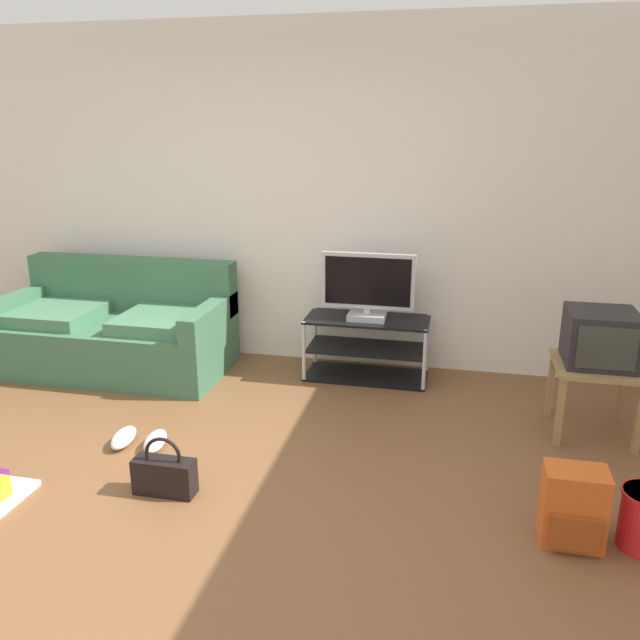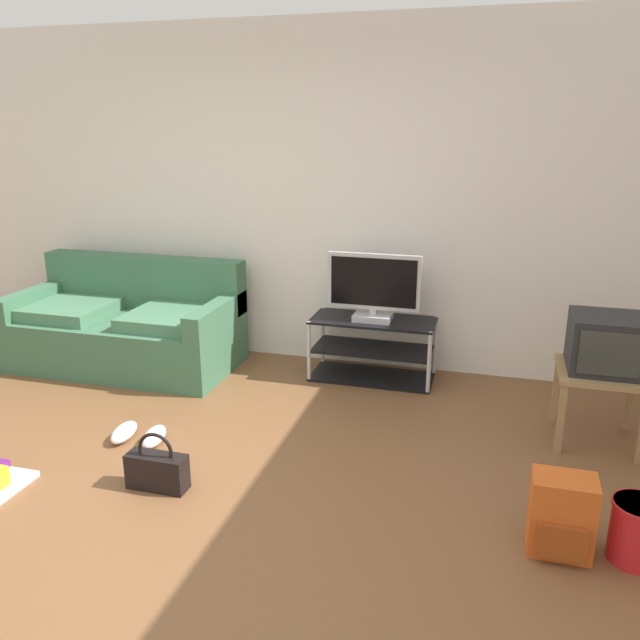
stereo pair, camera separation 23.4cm
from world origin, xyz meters
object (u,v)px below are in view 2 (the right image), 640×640
Objects in this scene: side_table at (600,382)px; cleaning_bucket at (637,530)px; flat_tv at (374,288)px; tv_stand at (373,349)px; couch at (128,327)px; crt_tv at (605,343)px; sneakers_pair at (139,434)px; handbag at (157,470)px; backpack at (561,516)px.

side_table is 1.75× the size of cleaning_bucket.
tv_stand is at bearing 90.00° from flat_tv.
cleaning_bucket is at bearing -87.95° from side_table.
couch reaches higher than crt_tv.
tv_stand is at bearing 6.43° from couch.
couch is 3.96m from cleaning_bucket.
side_table is 1.38× the size of sneakers_pair.
side_table is at bearing -22.40° from tv_stand.
flat_tv is 1.71m from side_table.
couch is at bearing 173.64° from crt_tv.
flat_tv is at bearing 158.83° from crt_tv.
handbag is at bearing -54.34° from couch.
flat_tv is 1.38× the size of side_table.
tv_stand is 3.23× the size of cleaning_bucket.
cleaning_bucket is at bearing -23.98° from couch.
side_table is 1.34× the size of backpack.
crt_tv is (1.55, -0.62, 0.41)m from tv_stand.
crt_tv is 1.31m from cleaning_bucket.
backpack is (1.27, -1.84, -0.55)m from flat_tv.
side_table reaches higher than cleaning_bucket.
tv_stand is 2.25m from backpack.
flat_tv reaches higher than couch.
tv_stand is 2.06m from handbag.
flat_tv is at bearing 5.80° from couch.
flat_tv is at bearing 49.43° from sneakers_pair.
backpack is (-0.29, -1.22, -0.21)m from side_table.
backpack is 1.14× the size of handbag.
couch is 4.69× the size of backpack.
tv_stand is at bearing 49.87° from sneakers_pair.
crt_tv reaches higher than cleaning_bucket.
crt_tv is at bearing 105.30° from backpack.
side_table is 1.53× the size of handbag.
handbag is 1.14× the size of cleaning_bucket.
side_table is 1.27m from backpack.
handbag is (-2.38, -1.25, -0.29)m from side_table.
flat_tv is (2.01, 0.20, 0.42)m from couch.
flat_tv reaches higher than sneakers_pair.
tv_stand is 1.89m from sneakers_pair.
cleaning_bucket is 0.79× the size of sneakers_pair.
side_table is at bearing -6.62° from couch.
sneakers_pair is at bearing 171.96° from cleaning_bucket.
couch reaches higher than sneakers_pair.
backpack is 1.03× the size of sneakers_pair.
sneakers_pair is at bearing -130.57° from flat_tv.
side_table reaches higher than backpack.
handbag is (-2.09, -0.03, -0.08)m from backpack.
flat_tv is at bearing 152.99° from backpack.
couch is 1.89× the size of tv_stand.
tv_stand is at bearing 158.12° from crt_tv.
tv_stand is 1.72m from crt_tv.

